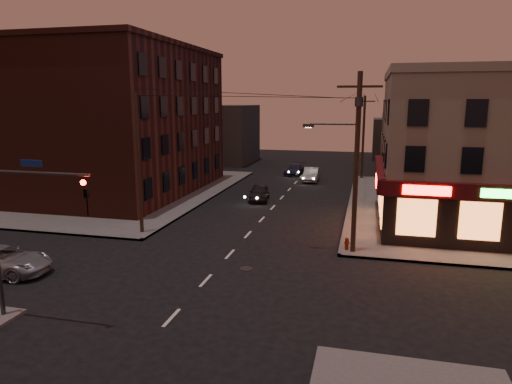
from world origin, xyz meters
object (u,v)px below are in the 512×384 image
(suv_cross, at_px, (0,261))
(sedan_mid, at_px, (311,174))
(sedan_far, at_px, (295,169))
(fire_hydrant, at_px, (347,243))
(sedan_near, at_px, (259,193))

(suv_cross, height_order, sedan_mid, sedan_mid)
(sedan_mid, bearing_deg, sedan_far, 120.96)
(suv_cross, bearing_deg, fire_hydrant, -70.83)
(suv_cross, relative_size, sedan_mid, 1.14)
(sedan_mid, bearing_deg, sedan_near, -107.39)
(suv_cross, xyz_separation_m, sedan_near, (8.59, 20.04, -0.01))
(fire_hydrant, bearing_deg, sedan_far, 105.20)
(fire_hydrant, bearing_deg, sedan_near, 123.50)
(suv_cross, xyz_separation_m, sedan_far, (9.36, 34.95, -0.06))
(sedan_near, height_order, sedan_far, sedan_near)
(sedan_near, distance_m, fire_hydrant, 14.82)
(sedan_far, xyz_separation_m, fire_hydrant, (7.41, -27.27, -0.09))
(suv_cross, distance_m, sedan_mid, 33.19)
(sedan_near, bearing_deg, fire_hydrant, -64.20)
(sedan_near, bearing_deg, sedan_mid, 65.92)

